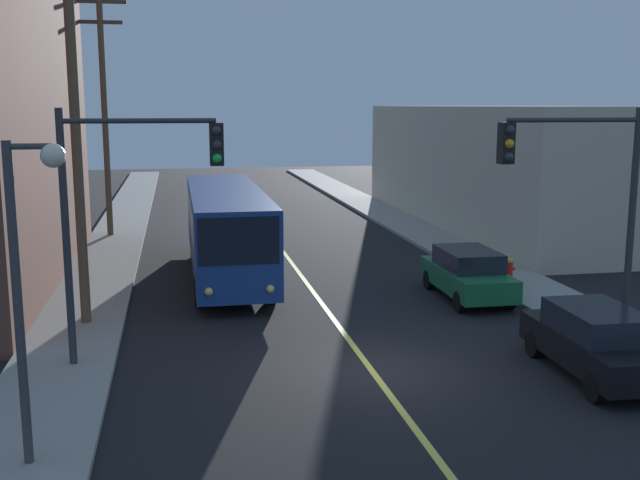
{
  "coord_description": "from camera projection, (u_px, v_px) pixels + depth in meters",
  "views": [
    {
      "loc": [
        -4.39,
        -16.61,
        6.2
      ],
      "look_at": [
        0.0,
        6.49,
        2.0
      ],
      "focal_mm": 42.4,
      "sensor_mm": 36.0,
      "label": 1
    }
  ],
  "objects": [
    {
      "name": "city_bus",
      "position": [
        226.0,
        227.0,
        27.6
      ],
      "size": [
        2.61,
        12.17,
        3.2
      ],
      "color": "navy",
      "rests_on": "ground"
    },
    {
      "name": "lane_stripe_center",
      "position": [
        283.0,
        251.0,
        32.47
      ],
      "size": [
        0.16,
        60.0,
        0.01
      ],
      "primitive_type": "cube",
      "color": "#D8CC4C",
      "rests_on": "ground"
    },
    {
      "name": "traffic_signal_right_corner",
      "position": [
        579.0,
        183.0,
        18.73
      ],
      "size": [
        3.75,
        0.48,
        6.0
      ],
      "color": "#2D2D33",
      "rests_on": "sidewalk_right"
    },
    {
      "name": "utility_pole_mid",
      "position": [
        104.0,
        103.0,
        34.78
      ],
      "size": [
        2.4,
        0.28,
        11.26
      ],
      "color": "brown",
      "rests_on": "sidewalk_left"
    },
    {
      "name": "fire_hydrant",
      "position": [
        509.0,
        269.0,
        26.21
      ],
      "size": [
        0.44,
        0.26,
        0.84
      ],
      "color": "red",
      "rests_on": "sidewalk_right"
    },
    {
      "name": "sidewalk_right",
      "position": [
        488.0,
        267.0,
        28.95
      ],
      "size": [
        2.5,
        90.0,
        0.15
      ],
      "primitive_type": "cube",
      "color": "gray",
      "rests_on": "ground"
    },
    {
      "name": "sidewalk_left",
      "position": [
        97.0,
        284.0,
        26.29
      ],
      "size": [
        2.5,
        90.0,
        0.15
      ],
      "primitive_type": "cube",
      "color": "gray",
      "rests_on": "ground"
    },
    {
      "name": "street_lamp_left",
      "position": [
        29.0,
        257.0,
        12.4
      ],
      "size": [
        0.98,
        0.4,
        5.5
      ],
      "color": "#38383D",
      "rests_on": "sidewalk_left"
    },
    {
      "name": "parked_car_green",
      "position": [
        468.0,
        273.0,
        24.45
      ],
      "size": [
        1.87,
        4.43,
        1.62
      ],
      "color": "#196038",
      "rests_on": "ground"
    },
    {
      "name": "ground_plane",
      "position": [
        371.0,
        370.0,
        17.96
      ],
      "size": [
        120.0,
        120.0,
        0.0
      ],
      "primitive_type": "plane",
      "color": "black"
    },
    {
      "name": "parked_car_black",
      "position": [
        596.0,
        341.0,
        17.42
      ],
      "size": [
        1.95,
        4.46,
        1.62
      ],
      "color": "black",
      "rests_on": "ground"
    },
    {
      "name": "building_right_warehouse",
      "position": [
        539.0,
        165.0,
        39.95
      ],
      "size": [
        12.0,
        23.89,
        6.16
      ],
      "color": "beige",
      "rests_on": "ground"
    },
    {
      "name": "utility_pole_near",
      "position": [
        75.0,
        114.0,
        20.4
      ],
      "size": [
        2.4,
        0.28,
        10.6
      ],
      "color": "brown",
      "rests_on": "sidewalk_left"
    },
    {
      "name": "traffic_signal_left_corner",
      "position": [
        133.0,
        188.0,
        17.5
      ],
      "size": [
        3.75,
        0.48,
        6.0
      ],
      "color": "#2D2D33",
      "rests_on": "sidewalk_left"
    }
  ]
}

